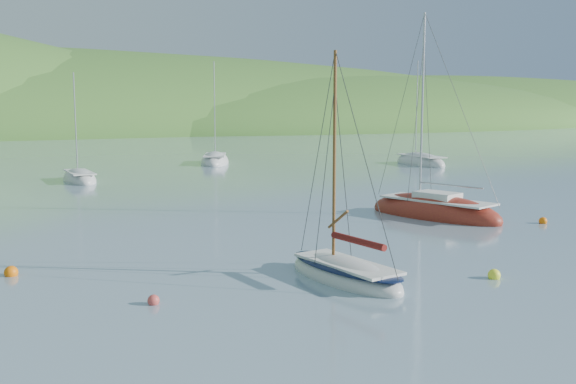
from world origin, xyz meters
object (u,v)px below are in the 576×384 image
distant_sloop_b (215,162)px  sloop_red (434,213)px  daysailer_white (345,274)px  distant_sloop_d (420,163)px  distant_sloop_a (80,179)px

distant_sloop_b → sloop_red: bearing=-69.0°
daysailer_white → distant_sloop_d: 48.52m
sloop_red → distant_sloop_d: sloop_red is taller
daysailer_white → distant_sloop_d: distant_sloop_d is taller
sloop_red → distant_sloop_b: bearing=71.8°
distant_sloop_a → distant_sloop_b: size_ratio=0.81×
distant_sloop_b → distant_sloop_d: bearing=-7.6°
sloop_red → distant_sloop_d: 34.17m
distant_sloop_d → distant_sloop_a: bearing=-172.8°
sloop_red → distant_sloop_a: bearing=102.3°
daysailer_white → distant_sloop_a: (-2.68, 36.46, -0.03)m
distant_sloop_a → distant_sloop_d: 35.55m
distant_sloop_a → sloop_red: bearing=-61.9°
sloop_red → distant_sloop_d: (21.15, 26.84, -0.03)m
distant_sloop_a → distant_sloop_b: 19.77m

